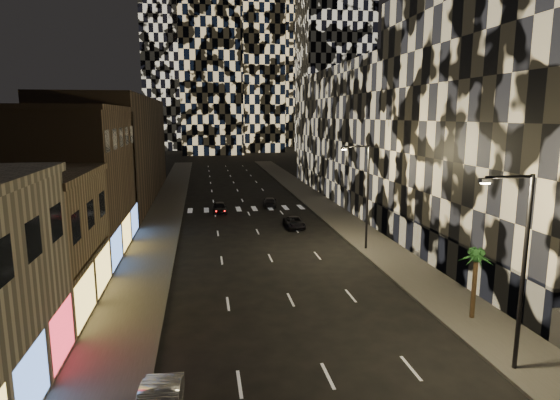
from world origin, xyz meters
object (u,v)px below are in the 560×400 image
object	(u,v)px
streetlight_near	(520,260)
car_dark_midlane	(220,207)
palm_tree	(476,261)
streetlight_far	(365,190)
car_dark_rightlane	(294,222)
car_dark_oncoming	(270,202)

from	to	relation	value
streetlight_near	car_dark_midlane	xyz separation A→B (m)	(-11.76, 38.08, -4.70)
palm_tree	streetlight_near	bearing A→B (deg)	-104.67
streetlight_near	streetlight_far	bearing A→B (deg)	90.00
streetlight_near	car_dark_rightlane	bearing A→B (deg)	98.51
car_dark_oncoming	streetlight_near	bearing A→B (deg)	104.98
car_dark_midlane	palm_tree	world-z (taller)	palm_tree
palm_tree	car_dark_oncoming	bearing A→B (deg)	100.49
car_dark_oncoming	palm_tree	world-z (taller)	palm_tree
car_dark_oncoming	palm_tree	xyz separation A→B (m)	(6.61, -35.72, 2.95)
car_dark_oncoming	palm_tree	size ratio (longest dim) A/B	0.98
car_dark_midlane	car_dark_oncoming	world-z (taller)	car_dark_midlane
car_dark_rightlane	car_dark_oncoming	bearing A→B (deg)	93.82
streetlight_near	car_dark_oncoming	world-z (taller)	streetlight_near
streetlight_far	car_dark_midlane	distance (m)	22.07
car_dark_midlane	streetlight_far	bearing A→B (deg)	-57.65
car_dark_oncoming	car_dark_rightlane	distance (m)	12.01
car_dark_oncoming	car_dark_rightlane	size ratio (longest dim) A/B	0.99
streetlight_near	car_dark_midlane	bearing A→B (deg)	107.16
car_dark_oncoming	car_dark_rightlane	xyz separation A→B (m)	(0.85, -11.98, -0.02)
streetlight_near	car_dark_oncoming	distance (m)	41.70
car_dark_midlane	car_dark_rightlane	bearing A→B (deg)	-51.14
streetlight_far	car_dark_oncoming	distance (m)	22.25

